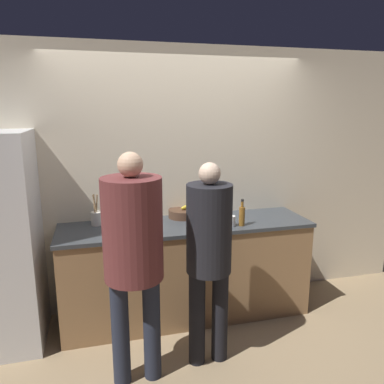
% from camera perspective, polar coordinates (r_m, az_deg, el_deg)
% --- Properties ---
extents(ground_plane, '(14.00, 14.00, 0.00)m').
position_cam_1_polar(ground_plane, '(3.64, 0.64, -20.84)').
color(ground_plane, '#9E8460').
extents(wall_back, '(5.20, 0.06, 2.60)m').
position_cam_1_polar(wall_back, '(3.78, -2.11, 1.87)').
color(wall_back, beige).
rests_on(wall_back, ground_plane).
extents(counter, '(2.37, 0.68, 0.94)m').
position_cam_1_polar(counter, '(3.73, -0.89, -11.66)').
color(counter, '#9E754C').
rests_on(counter, ground_plane).
extents(person_left, '(0.42, 0.42, 1.73)m').
position_cam_1_polar(person_left, '(2.67, -8.94, -8.05)').
color(person_left, '#232838').
rests_on(person_left, ground_plane).
extents(person_center, '(0.35, 0.35, 1.63)m').
position_cam_1_polar(person_center, '(2.88, 2.64, -8.55)').
color(person_center, black).
rests_on(person_center, ground_plane).
extents(fruit_bowl, '(0.29, 0.29, 0.12)m').
position_cam_1_polar(fruit_bowl, '(3.73, -1.39, -3.22)').
color(fruit_bowl, '#4C3323').
rests_on(fruit_bowl, counter).
extents(utensil_crock, '(0.10, 0.10, 0.29)m').
position_cam_1_polar(utensil_crock, '(3.58, -14.39, -3.81)').
color(utensil_crock, silver).
rests_on(utensil_crock, counter).
extents(bottle_amber, '(0.06, 0.06, 0.25)m').
position_cam_1_polar(bottle_amber, '(3.48, 7.62, -3.54)').
color(bottle_amber, brown).
rests_on(bottle_amber, counter).
extents(bottle_red, '(0.06, 0.06, 0.19)m').
position_cam_1_polar(bottle_red, '(3.42, 3.93, -4.20)').
color(bottle_red, red).
rests_on(bottle_red, counter).
extents(cup_white, '(0.08, 0.08, 0.10)m').
position_cam_1_polar(cup_white, '(3.47, 5.96, -4.43)').
color(cup_white, white).
rests_on(cup_white, counter).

